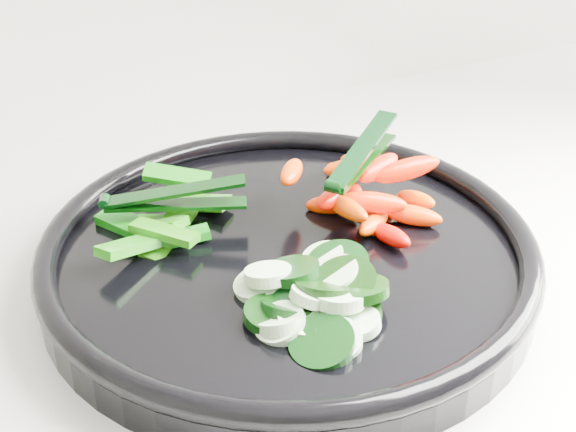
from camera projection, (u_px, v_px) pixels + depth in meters
name	position (u px, v px, depth m)	size (l,w,h in m)	color
veggie_tray	(288.00, 255.00, 0.61)	(0.47, 0.47, 0.04)	black
cucumber_pile	(311.00, 299.00, 0.54)	(0.12, 0.13, 0.04)	black
carrot_pile	(366.00, 193.00, 0.64)	(0.14, 0.15, 0.05)	#EE3100
pepper_pile	(164.00, 221.00, 0.63)	(0.13, 0.13, 0.03)	#0D6C0A
tong_carrot	(361.00, 157.00, 0.63)	(0.10, 0.08, 0.02)	black
tong_pepper	(171.00, 198.00, 0.62)	(0.11, 0.06, 0.02)	black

